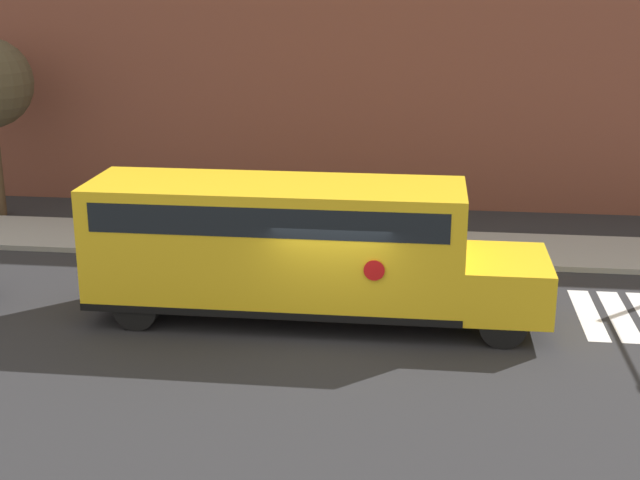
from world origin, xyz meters
TOP-DOWN VIEW (x-y plane):
  - ground_plane at (0.00, 0.00)m, footprint 60.00×60.00m
  - sidewalk_strip at (0.00, 6.50)m, footprint 44.00×3.00m
  - building_backdrop at (0.00, 13.00)m, footprint 32.00×4.00m
  - school_bus at (-1.01, 0.98)m, footprint 10.19×2.57m

SIDE VIEW (x-z plane):
  - ground_plane at x=0.00m, z-range 0.00..0.00m
  - sidewalk_strip at x=0.00m, z-range 0.00..0.15m
  - school_bus at x=-1.01m, z-range 0.22..3.37m
  - building_backdrop at x=0.00m, z-range 0.00..10.00m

